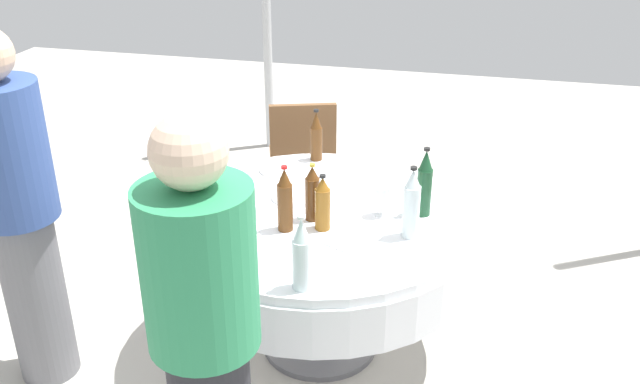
{
  "coord_description": "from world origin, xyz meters",
  "views": [
    {
      "loc": [
        0.65,
        -2.67,
        2.17
      ],
      "look_at": [
        0.0,
        0.0,
        0.84
      ],
      "focal_mm": 38.63,
      "sensor_mm": 36.0,
      "label": 1
    }
  ],
  "objects_px": {
    "wine_glass_front": "(382,194)",
    "chair_near": "(302,153)",
    "bottle_clear_near": "(302,255)",
    "plate_inner": "(281,169)",
    "bottle_clear_right": "(411,205)",
    "bottle_brown_south": "(316,137)",
    "wine_glass_east": "(249,195)",
    "bottle_brown_east": "(312,194)",
    "bottle_dark_green_mid": "(424,184)",
    "bottle_amber_outer": "(323,204)",
    "person_south": "(206,347)",
    "wine_glass_mid": "(215,164)",
    "plate_west": "(296,196)",
    "person_right": "(18,210)",
    "bottle_brown_front": "(285,201)",
    "wine_glass_near": "(253,213)",
    "dining_table": "(320,241)"
  },
  "relations": [
    {
      "from": "bottle_clear_right",
      "to": "chair_near",
      "type": "distance_m",
      "value": 1.57
    },
    {
      "from": "bottle_amber_outer",
      "to": "bottle_clear_near",
      "type": "xyz_separation_m",
      "value": [
        0.03,
        -0.46,
        0.02
      ]
    },
    {
      "from": "wine_glass_mid",
      "to": "bottle_brown_east",
      "type": "bearing_deg",
      "value": -23.62
    },
    {
      "from": "bottle_amber_outer",
      "to": "wine_glass_east",
      "type": "height_order",
      "value": "bottle_amber_outer"
    },
    {
      "from": "bottle_clear_near",
      "to": "wine_glass_mid",
      "type": "height_order",
      "value": "bottle_clear_near"
    },
    {
      "from": "bottle_brown_south",
      "to": "wine_glass_near",
      "type": "relative_size",
      "value": 2.0
    },
    {
      "from": "bottle_clear_right",
      "to": "plate_west",
      "type": "distance_m",
      "value": 0.63
    },
    {
      "from": "bottle_amber_outer",
      "to": "plate_inner",
      "type": "distance_m",
      "value": 0.66
    },
    {
      "from": "bottle_brown_front",
      "to": "wine_glass_front",
      "type": "relative_size",
      "value": 2.1
    },
    {
      "from": "bottle_dark_green_mid",
      "to": "wine_glass_mid",
      "type": "bearing_deg",
      "value": 175.61
    },
    {
      "from": "bottle_clear_near",
      "to": "bottle_amber_outer",
      "type": "bearing_deg",
      "value": 94.0
    },
    {
      "from": "person_right",
      "to": "bottle_dark_green_mid",
      "type": "bearing_deg",
      "value": -92.85
    },
    {
      "from": "bottle_brown_south",
      "to": "bottle_brown_front",
      "type": "height_order",
      "value": "bottle_brown_front"
    },
    {
      "from": "wine_glass_east",
      "to": "chair_near",
      "type": "xyz_separation_m",
      "value": [
        -0.1,
        1.27,
        -0.32
      ]
    },
    {
      "from": "wine_glass_near",
      "to": "bottle_clear_near",
      "type": "bearing_deg",
      "value": -48.41
    },
    {
      "from": "bottle_brown_east",
      "to": "wine_glass_east",
      "type": "distance_m",
      "value": 0.28
    },
    {
      "from": "bottle_clear_right",
      "to": "bottle_brown_south",
      "type": "xyz_separation_m",
      "value": [
        -0.58,
        0.71,
        -0.02
      ]
    },
    {
      "from": "bottle_clear_near",
      "to": "plate_inner",
      "type": "xyz_separation_m",
      "value": [
        -0.38,
        1.01,
        -0.13
      ]
    },
    {
      "from": "wine_glass_east",
      "to": "chair_near",
      "type": "distance_m",
      "value": 1.31
    },
    {
      "from": "wine_glass_near",
      "to": "wine_glass_east",
      "type": "height_order",
      "value": "same"
    },
    {
      "from": "bottle_brown_front",
      "to": "chair_near",
      "type": "distance_m",
      "value": 1.43
    },
    {
      "from": "plate_west",
      "to": "bottle_brown_front",
      "type": "bearing_deg",
      "value": -82.51
    },
    {
      "from": "wine_glass_front",
      "to": "chair_near",
      "type": "relative_size",
      "value": 0.16
    },
    {
      "from": "bottle_dark_green_mid",
      "to": "wine_glass_front",
      "type": "bearing_deg",
      "value": -162.87
    },
    {
      "from": "bottle_amber_outer",
      "to": "wine_glass_east",
      "type": "relative_size",
      "value": 1.82
    },
    {
      "from": "bottle_brown_south",
      "to": "bottle_brown_front",
      "type": "xyz_separation_m",
      "value": [
        0.06,
        -0.77,
        0.01
      ]
    },
    {
      "from": "plate_inner",
      "to": "person_south",
      "type": "xyz_separation_m",
      "value": [
        0.21,
        -1.52,
        0.08
      ]
    },
    {
      "from": "bottle_clear_near",
      "to": "wine_glass_near",
      "type": "height_order",
      "value": "bottle_clear_near"
    },
    {
      "from": "bottle_brown_front",
      "to": "bottle_brown_east",
      "type": "distance_m",
      "value": 0.15
    },
    {
      "from": "wine_glass_near",
      "to": "wine_glass_east",
      "type": "relative_size",
      "value": 1.0
    },
    {
      "from": "wine_glass_front",
      "to": "wine_glass_near",
      "type": "relative_size",
      "value": 1.01
    },
    {
      "from": "bottle_brown_front",
      "to": "wine_glass_east",
      "type": "distance_m",
      "value": 0.21
    },
    {
      "from": "bottle_amber_outer",
      "to": "wine_glass_east",
      "type": "bearing_deg",
      "value": 172.8
    },
    {
      "from": "bottle_clear_right",
      "to": "bottle_amber_outer",
      "type": "relative_size",
      "value": 1.26
    },
    {
      "from": "bottle_amber_outer",
      "to": "plate_inner",
      "type": "height_order",
      "value": "bottle_amber_outer"
    },
    {
      "from": "bottle_dark_green_mid",
      "to": "plate_west",
      "type": "distance_m",
      "value": 0.61
    },
    {
      "from": "chair_near",
      "to": "bottle_amber_outer",
      "type": "bearing_deg",
      "value": -90.12
    },
    {
      "from": "wine_glass_east",
      "to": "plate_west",
      "type": "distance_m",
      "value": 0.28
    },
    {
      "from": "bottle_clear_right",
      "to": "bottle_brown_south",
      "type": "distance_m",
      "value": 0.91
    },
    {
      "from": "bottle_brown_east",
      "to": "wine_glass_east",
      "type": "relative_size",
      "value": 1.91
    },
    {
      "from": "dining_table",
      "to": "chair_near",
      "type": "distance_m",
      "value": 1.23
    },
    {
      "from": "wine_glass_front",
      "to": "plate_west",
      "type": "distance_m",
      "value": 0.44
    },
    {
      "from": "wine_glass_east",
      "to": "person_right",
      "type": "relative_size",
      "value": 0.09
    },
    {
      "from": "bottle_brown_south",
      "to": "wine_glass_near",
      "type": "height_order",
      "value": "bottle_brown_south"
    },
    {
      "from": "bottle_clear_right",
      "to": "wine_glass_front",
      "type": "xyz_separation_m",
      "value": [
        -0.15,
        0.16,
        -0.04
      ]
    },
    {
      "from": "wine_glass_front",
      "to": "bottle_brown_east",
      "type": "bearing_deg",
      "value": -159.91
    },
    {
      "from": "person_south",
      "to": "wine_glass_mid",
      "type": "bearing_deg",
      "value": -65.17
    },
    {
      "from": "bottle_brown_east",
      "to": "bottle_dark_green_mid",
      "type": "bearing_deg",
      "value": 18.98
    },
    {
      "from": "bottle_dark_green_mid",
      "to": "plate_west",
      "type": "relative_size",
      "value": 1.4
    },
    {
      "from": "chair_near",
      "to": "bottle_brown_south",
      "type": "bearing_deg",
      "value": -86.81
    }
  ]
}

